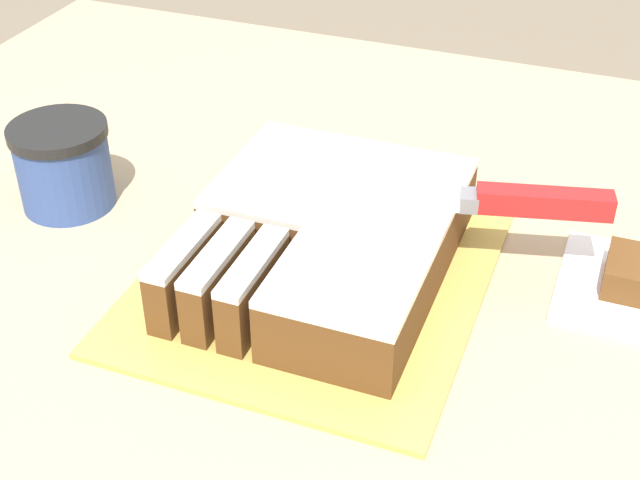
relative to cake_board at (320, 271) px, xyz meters
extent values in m
cube|color=gold|center=(0.00, 0.00, 0.00)|extent=(0.30, 0.36, 0.01)
cube|color=brown|center=(0.00, 0.06, 0.03)|extent=(0.23, 0.17, 0.06)
cube|color=white|center=(0.00, 0.06, 0.06)|extent=(0.23, 0.17, 0.01)
cube|color=brown|center=(0.05, -0.08, 0.03)|extent=(0.12, 0.11, 0.06)
cube|color=white|center=(0.05, -0.08, 0.06)|extent=(0.12, 0.11, 0.01)
cube|color=brown|center=(-0.09, -0.09, 0.03)|extent=(0.02, 0.10, 0.06)
cube|color=white|center=(-0.09, -0.09, 0.06)|extent=(0.02, 0.10, 0.01)
cube|color=brown|center=(-0.06, -0.09, 0.03)|extent=(0.02, 0.10, 0.06)
cube|color=white|center=(-0.06, -0.09, 0.06)|extent=(0.02, 0.10, 0.01)
cube|color=brown|center=(-0.03, -0.09, 0.03)|extent=(0.02, 0.10, 0.06)
cube|color=white|center=(-0.03, -0.09, 0.06)|extent=(0.02, 0.10, 0.01)
cube|color=silver|center=(0.01, 0.02, 0.07)|extent=(0.24, 0.08, 0.00)
cube|color=slate|center=(0.12, 0.05, 0.08)|extent=(0.02, 0.03, 0.02)
cube|color=red|center=(0.19, 0.07, 0.08)|extent=(0.12, 0.05, 0.02)
cylinder|color=#334C8C|center=(-0.29, 0.02, 0.04)|extent=(0.10, 0.10, 0.08)
cylinder|color=black|center=(-0.29, 0.02, 0.08)|extent=(0.10, 0.10, 0.01)
cube|color=white|center=(0.28, 0.08, 0.00)|extent=(0.14, 0.14, 0.01)
camera|label=1|loc=(0.24, -0.62, 0.50)|focal=50.00mm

